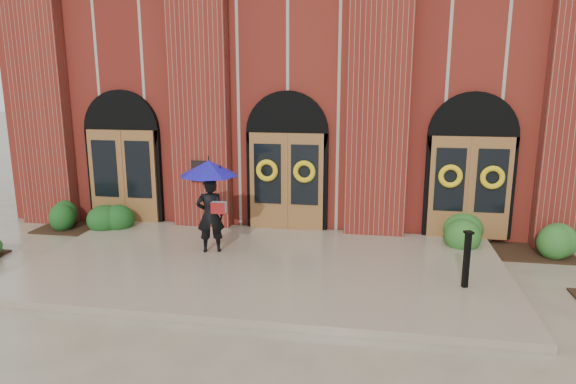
% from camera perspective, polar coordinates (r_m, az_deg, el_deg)
% --- Properties ---
extents(ground, '(90.00, 90.00, 0.00)m').
position_cam_1_polar(ground, '(10.98, -2.67, -8.84)').
color(ground, gray).
rests_on(ground, ground).
extents(landing, '(10.00, 5.30, 0.15)m').
position_cam_1_polar(landing, '(11.09, -2.51, -8.20)').
color(landing, gray).
rests_on(landing, ground).
extents(church_building, '(16.20, 12.53, 7.00)m').
position_cam_1_polar(church_building, '(18.90, 3.08, 11.05)').
color(church_building, maroon).
rests_on(church_building, ground).
extents(man_with_umbrella, '(1.65, 1.65, 2.09)m').
position_cam_1_polar(man_with_umbrella, '(11.48, -8.71, 0.39)').
color(man_with_umbrella, black).
rests_on(man_with_umbrella, landing).
extents(metal_post, '(0.19, 0.19, 1.10)m').
position_cam_1_polar(metal_post, '(10.19, 19.24, -6.95)').
color(metal_post, black).
rests_on(metal_post, landing).
extents(hedge_wall_left, '(2.73, 1.09, 0.70)m').
position_cam_1_polar(hedge_wall_left, '(14.73, -20.92, -2.63)').
color(hedge_wall_left, '#174416').
rests_on(hedge_wall_left, ground).
extents(hedge_wall_right, '(2.93, 1.17, 0.75)m').
position_cam_1_polar(hedge_wall_right, '(13.04, 22.59, -4.58)').
color(hedge_wall_right, '#285B20').
rests_on(hedge_wall_right, ground).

